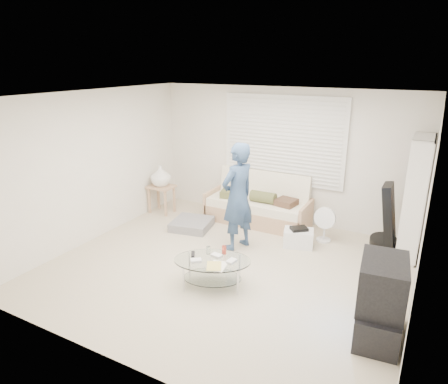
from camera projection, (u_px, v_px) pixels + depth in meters
The scene contains 13 objects.
ground at pixel (226, 268), 5.94m from camera, with size 5.00×5.00×0.00m, color beige.
room_shell at pixel (242, 154), 5.83m from camera, with size 5.02×4.52×2.51m.
window_blinds at pixel (283, 140), 7.29m from camera, with size 2.32×0.08×1.62m.
futon_sofa at pixel (258, 206), 7.54m from camera, with size 1.95×0.78×0.95m.
grey_floor_pillow at pixel (192, 224), 7.33m from camera, with size 0.67×0.67×0.15m, color slate.
side_table at pixel (161, 178), 7.89m from camera, with size 0.50×0.40×0.98m.
bookshelf at pixel (415, 198), 6.05m from camera, with size 0.30×0.80×1.90m.
guitar_case at pixel (388, 225), 6.20m from camera, with size 0.41×0.42×1.14m.
floor_fan at pixel (325, 221), 6.72m from camera, with size 0.37×0.25×0.62m.
storage_bin at pixel (298, 237), 6.60m from camera, with size 0.55×0.45×0.33m.
tv_unit at pixel (380, 300), 4.35m from camera, with size 0.54×0.89×0.93m.
coffee_table at pixel (213, 265), 5.39m from camera, with size 1.21×1.01×0.51m.
standing_person at pixel (238, 197), 6.32m from camera, with size 0.64×0.42×1.76m, color navy.
Camera 1 is at (2.48, -4.67, 2.93)m, focal length 32.00 mm.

